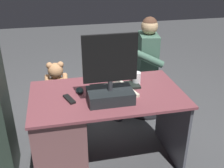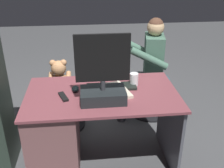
{
  "view_description": "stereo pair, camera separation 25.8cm",
  "coord_description": "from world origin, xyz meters",
  "px_view_note": "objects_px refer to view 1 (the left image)",
  "views": [
    {
      "loc": [
        0.38,
        2.27,
        1.75
      ],
      "look_at": [
        -0.12,
        0.01,
        0.62
      ],
      "focal_mm": 43.03,
      "sensor_mm": 36.0,
      "label": 1
    },
    {
      "loc": [
        0.12,
        2.31,
        1.75
      ],
      "look_at": [
        -0.12,
        0.01,
        0.62
      ],
      "focal_mm": 43.03,
      "sensor_mm": 36.0,
      "label": 2
    }
  ],
  "objects_px": {
    "teddy_bear": "(56,79)",
    "cup": "(137,78)",
    "visitor_chair": "(146,91)",
    "person": "(141,60)",
    "computer_mouse": "(79,90)",
    "office_chair_teddy": "(59,108)",
    "keyboard": "(115,87)",
    "tv_remote": "(69,99)",
    "monitor": "(111,83)",
    "desk": "(70,132)"
  },
  "relations": [
    {
      "from": "teddy_bear",
      "to": "cup",
      "type": "bearing_deg",
      "value": 142.71
    },
    {
      "from": "visitor_chair",
      "to": "person",
      "type": "relative_size",
      "value": 0.44
    },
    {
      "from": "computer_mouse",
      "to": "office_chair_teddy",
      "type": "relative_size",
      "value": 0.2
    },
    {
      "from": "office_chair_teddy",
      "to": "visitor_chair",
      "type": "relative_size",
      "value": 0.97
    },
    {
      "from": "keyboard",
      "to": "teddy_bear",
      "type": "distance_m",
      "value": 0.75
    },
    {
      "from": "cup",
      "to": "tv_remote",
      "type": "xyz_separation_m",
      "value": [
        0.6,
        0.17,
        -0.05
      ]
    },
    {
      "from": "office_chair_teddy",
      "to": "keyboard",
      "type": "bearing_deg",
      "value": 131.84
    },
    {
      "from": "office_chair_teddy",
      "to": "visitor_chair",
      "type": "bearing_deg",
      "value": -169.96
    },
    {
      "from": "keyboard",
      "to": "person",
      "type": "relative_size",
      "value": 0.37
    },
    {
      "from": "monitor",
      "to": "keyboard",
      "type": "height_order",
      "value": "monitor"
    },
    {
      "from": "desk",
      "to": "computer_mouse",
      "type": "xyz_separation_m",
      "value": [
        -0.11,
        -0.06,
        0.36
      ]
    },
    {
      "from": "teddy_bear",
      "to": "computer_mouse",
      "type": "bearing_deg",
      "value": 107.48
    },
    {
      "from": "tv_remote",
      "to": "visitor_chair",
      "type": "bearing_deg",
      "value": -158.11
    },
    {
      "from": "keyboard",
      "to": "cup",
      "type": "distance_m",
      "value": 0.21
    },
    {
      "from": "teddy_bear",
      "to": "visitor_chair",
      "type": "xyz_separation_m",
      "value": [
        -1.04,
        -0.17,
        -0.34
      ]
    },
    {
      "from": "keyboard",
      "to": "teddy_bear",
      "type": "height_order",
      "value": "teddy_bear"
    },
    {
      "from": "computer_mouse",
      "to": "office_chair_teddy",
      "type": "distance_m",
      "value": 0.76
    },
    {
      "from": "teddy_bear",
      "to": "office_chair_teddy",
      "type": "bearing_deg",
      "value": 90.0
    },
    {
      "from": "computer_mouse",
      "to": "tv_remote",
      "type": "height_order",
      "value": "computer_mouse"
    },
    {
      "from": "keyboard",
      "to": "person",
      "type": "xyz_separation_m",
      "value": [
        -0.46,
        -0.71,
        -0.06
      ]
    },
    {
      "from": "visitor_chair",
      "to": "monitor",
      "type": "bearing_deg",
      "value": 56.06
    },
    {
      "from": "tv_remote",
      "to": "keyboard",
      "type": "bearing_deg",
      "value": 178.19
    },
    {
      "from": "office_chair_teddy",
      "to": "person",
      "type": "relative_size",
      "value": 0.42
    },
    {
      "from": "keyboard",
      "to": "computer_mouse",
      "type": "xyz_separation_m",
      "value": [
        0.31,
        0.02,
        0.01
      ]
    },
    {
      "from": "keyboard",
      "to": "tv_remote",
      "type": "distance_m",
      "value": 0.42
    },
    {
      "from": "cup",
      "to": "teddy_bear",
      "type": "height_order",
      "value": "cup"
    },
    {
      "from": "office_chair_teddy",
      "to": "monitor",
      "type": "bearing_deg",
      "value": 118.11
    },
    {
      "from": "computer_mouse",
      "to": "teddy_bear",
      "type": "bearing_deg",
      "value": -72.52
    },
    {
      "from": "keyboard",
      "to": "visitor_chair",
      "type": "relative_size",
      "value": 0.84
    },
    {
      "from": "visitor_chair",
      "to": "office_chair_teddy",
      "type": "bearing_deg",
      "value": 10.04
    },
    {
      "from": "teddy_bear",
      "to": "visitor_chair",
      "type": "relative_size",
      "value": 0.69
    },
    {
      "from": "person",
      "to": "teddy_bear",
      "type": "bearing_deg",
      "value": 9.38
    },
    {
      "from": "office_chair_teddy",
      "to": "computer_mouse",
      "type": "bearing_deg",
      "value": 107.81
    },
    {
      "from": "cup",
      "to": "office_chair_teddy",
      "type": "xyz_separation_m",
      "value": [
        0.69,
        -0.51,
        -0.51
      ]
    },
    {
      "from": "monitor",
      "to": "tv_remote",
      "type": "distance_m",
      "value": 0.35
    },
    {
      "from": "cup",
      "to": "tv_remote",
      "type": "distance_m",
      "value": 0.62
    },
    {
      "from": "keyboard",
      "to": "office_chair_teddy",
      "type": "height_order",
      "value": "keyboard"
    },
    {
      "from": "tv_remote",
      "to": "office_chair_teddy",
      "type": "height_order",
      "value": "tv_remote"
    },
    {
      "from": "cup",
      "to": "teddy_bear",
      "type": "relative_size",
      "value": 0.32
    },
    {
      "from": "keyboard",
      "to": "tv_remote",
      "type": "xyz_separation_m",
      "value": [
        0.4,
        0.13,
        -0.0
      ]
    },
    {
      "from": "keyboard",
      "to": "office_chair_teddy",
      "type": "bearing_deg",
      "value": -48.16
    },
    {
      "from": "monitor",
      "to": "office_chair_teddy",
      "type": "xyz_separation_m",
      "value": [
        0.4,
        -0.76,
        -0.61
      ]
    },
    {
      "from": "computer_mouse",
      "to": "person",
      "type": "xyz_separation_m",
      "value": [
        -0.76,
        -0.74,
        -0.07
      ]
    },
    {
      "from": "desk",
      "to": "cup",
      "type": "bearing_deg",
      "value": -168.93
    },
    {
      "from": "teddy_bear",
      "to": "desk",
      "type": "bearing_deg",
      "value": 96.67
    },
    {
      "from": "monitor",
      "to": "person",
      "type": "xyz_separation_m",
      "value": [
        -0.54,
        -0.92,
        -0.21
      ]
    },
    {
      "from": "keyboard",
      "to": "cup",
      "type": "height_order",
      "value": "cup"
    },
    {
      "from": "desk",
      "to": "tv_remote",
      "type": "distance_m",
      "value": 0.35
    },
    {
      "from": "desk",
      "to": "office_chair_teddy",
      "type": "height_order",
      "value": "desk"
    },
    {
      "from": "teddy_bear",
      "to": "tv_remote",
      "type": "bearing_deg",
      "value": 97.36
    }
  ]
}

